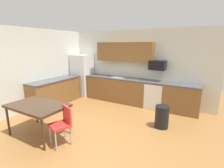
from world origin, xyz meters
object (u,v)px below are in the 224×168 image
at_px(microwave, 157,65).
at_px(dining_table, 38,107).
at_px(refrigerator, 82,75).
at_px(trash_bin, 162,117).
at_px(oven_range, 155,95).
at_px(chair_near_table, 63,122).

xyz_separation_m(microwave, dining_table, (-1.93, -3.31, -0.77)).
height_order(refrigerator, trash_bin, refrigerator).
distance_m(refrigerator, oven_range, 3.18).
height_order(oven_range, trash_bin, oven_range).
bearing_deg(microwave, chair_near_table, -109.04).
relative_size(refrigerator, oven_range, 1.92).
height_order(dining_table, trash_bin, dining_table).
xyz_separation_m(oven_range, trash_bin, (0.58, -1.35, -0.16)).
bearing_deg(oven_range, microwave, 90.00).
distance_m(microwave, trash_bin, 1.96).
bearing_deg(trash_bin, oven_range, 113.38).
relative_size(dining_table, chair_near_table, 1.65).
bearing_deg(oven_range, trash_bin, -66.62).
bearing_deg(trash_bin, refrigerator, 161.26).
relative_size(oven_range, dining_table, 0.65).
relative_size(refrigerator, dining_table, 1.25).
xyz_separation_m(dining_table, trash_bin, (2.51, 1.86, -0.41)).
bearing_deg(dining_table, trash_bin, 36.45).
relative_size(oven_range, chair_near_table, 1.07).
xyz_separation_m(microwave, chair_near_table, (-1.14, -3.29, -0.98)).
bearing_deg(microwave, refrigerator, -176.73).
relative_size(microwave, dining_table, 0.39).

